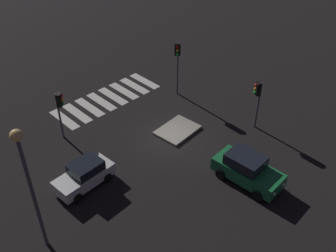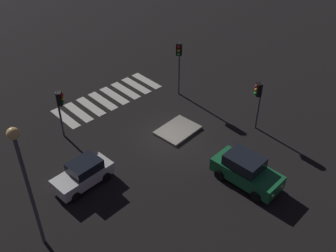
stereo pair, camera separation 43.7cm
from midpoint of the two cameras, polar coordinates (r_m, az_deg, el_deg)
name	(u,v)px [view 1 (the left image)]	position (r m, az deg, el deg)	size (l,w,h in m)	color
ground_plane	(168,137)	(28.34, -0.44, -1.62)	(80.00, 80.00, 0.00)	black
traffic_island	(177,130)	(28.87, 0.91, -0.59)	(3.08, 2.41, 0.18)	gray
car_green	(247,169)	(24.91, 10.67, -6.05)	(2.21, 4.41, 1.88)	#196B38
car_white	(84,175)	(24.87, -12.24, -6.79)	(3.80, 1.93, 1.62)	silver
traffic_light_west	(258,94)	(28.36, 12.15, 4.47)	(0.53, 0.54, 3.73)	#47474C
traffic_light_south	(178,56)	(31.29, 0.95, 9.82)	(0.53, 0.54, 4.54)	#47474C
traffic_light_east	(60,105)	(27.77, -15.52, 2.91)	(0.54, 0.54, 3.61)	#47474C
street_lamp	(27,172)	(19.33, -20.00, -6.14)	(0.56, 0.56, 7.48)	#47474C
crosswalk_near	(107,99)	(32.80, -8.98, 3.81)	(8.75, 3.20, 0.02)	silver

